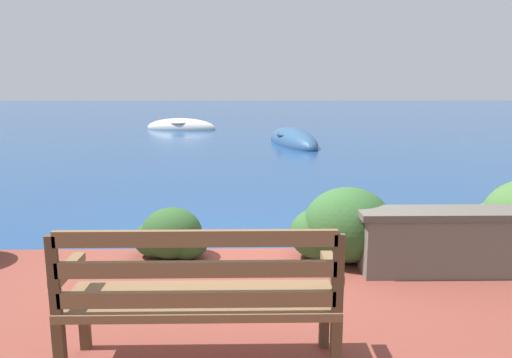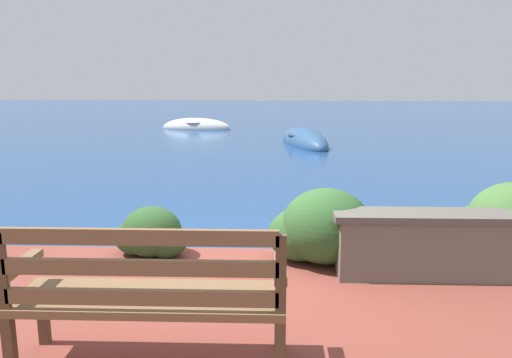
% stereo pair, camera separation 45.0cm
% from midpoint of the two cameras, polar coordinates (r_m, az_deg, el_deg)
% --- Properties ---
extents(ground_plane, '(80.00, 80.00, 0.00)m').
position_cam_midpoint_polar(ground_plane, '(5.28, -3.52, -10.20)').
color(ground_plane, navy).
extents(park_bench, '(1.62, 0.48, 0.93)m').
position_cam_midpoint_polar(park_bench, '(3.03, -10.78, -12.91)').
color(park_bench, brown).
rests_on(park_bench, patio_terrace).
extents(stone_wall, '(2.20, 0.39, 0.59)m').
position_cam_midpoint_polar(stone_wall, '(4.81, 21.80, -6.63)').
color(stone_wall, '#666056').
rests_on(stone_wall, patio_terrace).
extents(hedge_clump_left, '(0.73, 0.53, 0.50)m').
position_cam_midpoint_polar(hedge_clump_left, '(4.98, -12.28, -6.44)').
color(hedge_clump_left, '#284C23').
rests_on(hedge_clump_left, patio_terrace).
extents(hedge_clump_centre, '(1.06, 0.76, 0.72)m').
position_cam_midpoint_polar(hedge_clump_centre, '(4.81, 7.59, -5.76)').
color(hedge_clump_centre, '#2D5628').
rests_on(hedge_clump_centre, patio_terrace).
extents(rowboat_nearest, '(1.74, 3.47, 0.84)m').
position_cam_midpoint_polar(rowboat_nearest, '(15.05, 3.39, 4.26)').
color(rowboat_nearest, '#2D517A').
rests_on(rowboat_nearest, ground_plane).
extents(rowboat_mid, '(2.86, 1.45, 0.75)m').
position_cam_midpoint_polar(rowboat_mid, '(19.70, -9.20, 5.81)').
color(rowboat_mid, silver).
rests_on(rowboat_mid, ground_plane).
extents(mooring_buoy, '(0.45, 0.45, 0.41)m').
position_cam_midpoint_polar(mooring_buoy, '(17.41, 2.71, 5.25)').
color(mooring_buoy, orange).
rests_on(mooring_buoy, ground_plane).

